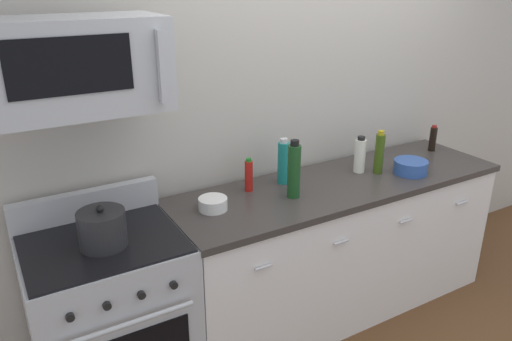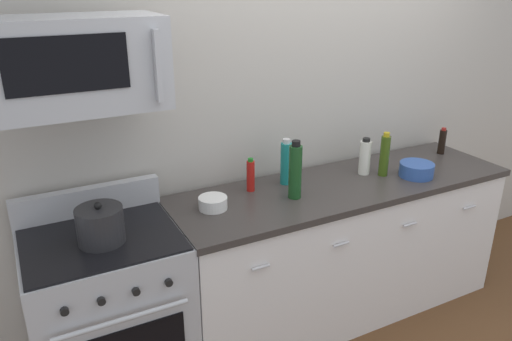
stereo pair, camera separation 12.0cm
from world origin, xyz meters
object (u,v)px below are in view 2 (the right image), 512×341
object	(u,v)px
microwave	(76,64)
bottle_vinegar_white	(365,157)
stockpot	(100,225)
bottle_soy_sauce_dark	(442,141)
bottle_sparkling_teal	(286,163)
bowl_blue_mixing	(417,169)
bowl_white_ceramic	(213,203)
bottle_wine_green	(295,171)
bottle_olive_oil	(384,155)
range_oven	(110,313)
bottle_hot_sauce_red	(251,175)

from	to	relation	value
microwave	bottle_vinegar_white	distance (m)	1.81
stockpot	bottle_soy_sauce_dark	bearing A→B (deg)	4.06
bottle_sparkling_teal	bottle_soy_sauce_dark	size ratio (longest dim) A/B	1.50
bottle_soy_sauce_dark	bowl_blue_mixing	distance (m)	0.52
bottle_soy_sauce_dark	bowl_white_ceramic	distance (m)	1.79
bottle_wine_green	bowl_blue_mixing	bearing A→B (deg)	-5.41
bottle_olive_oil	stockpot	world-z (taller)	bottle_olive_oil
bowl_white_ceramic	range_oven	bearing A→B (deg)	-176.34
bottle_vinegar_white	bottle_sparkling_teal	xyz separation A→B (m)	(-0.52, 0.09, 0.02)
range_oven	microwave	world-z (taller)	microwave
bottle_vinegar_white	bottle_hot_sauce_red	distance (m)	0.77
bottle_sparkling_teal	bottle_wine_green	size ratio (longest dim) A/B	0.83
bowl_blue_mixing	stockpot	distance (m)	1.93
bottle_olive_oil	bottle_hot_sauce_red	size ratio (longest dim) A/B	1.40
bottle_hot_sauce_red	bowl_blue_mixing	world-z (taller)	bottle_hot_sauce_red
bottle_vinegar_white	bowl_white_ceramic	world-z (taller)	bottle_vinegar_white
bottle_sparkling_teal	bottle_wine_green	world-z (taller)	bottle_wine_green
bottle_wine_green	bottle_hot_sauce_red	bearing A→B (deg)	131.88
bottle_olive_oil	bottle_hot_sauce_red	bearing A→B (deg)	168.67
range_oven	microwave	size ratio (longest dim) A/B	1.44
bottle_vinegar_white	microwave	bearing A→B (deg)	-179.28
bottle_wine_green	stockpot	size ratio (longest dim) A/B	1.54
range_oven	bottle_vinegar_white	xyz separation A→B (m)	(1.67, 0.07, 0.56)
bowl_blue_mixing	bottle_hot_sauce_red	bearing A→B (deg)	164.74
range_oven	bowl_blue_mixing	distance (m)	2.00
bottle_sparkling_teal	stockpot	size ratio (longest dim) A/B	1.28
bottle_sparkling_teal	bottle_soy_sauce_dark	world-z (taller)	bottle_sparkling_teal
bottle_vinegar_white	stockpot	world-z (taller)	bottle_vinegar_white
bottle_vinegar_white	bowl_blue_mixing	world-z (taller)	bottle_vinegar_white
bottle_sparkling_teal	bottle_hot_sauce_red	world-z (taller)	bottle_sparkling_teal
microwave	bottle_hot_sauce_red	xyz separation A→B (m)	(0.90, 0.12, -0.73)
microwave	bottle_vinegar_white	bearing A→B (deg)	0.72
bottle_wine_green	microwave	bearing A→B (deg)	175.50
range_oven	bottle_wine_green	xyz separation A→B (m)	(1.08, -0.04, 0.61)
bottle_sparkling_teal	stockpot	distance (m)	1.16
bottle_hot_sauce_red	bottle_sparkling_teal	bearing A→B (deg)	-0.38
bowl_blue_mixing	bowl_white_ceramic	distance (m)	1.33
bottle_vinegar_white	bottle_sparkling_teal	bearing A→B (deg)	169.94
microwave	bowl_white_ceramic	xyz separation A→B (m)	(0.61, -0.01, -0.79)
bottle_sparkling_teal	bottle_olive_oil	world-z (taller)	bottle_sparkling_teal
bottle_hot_sauce_red	stockpot	size ratio (longest dim) A/B	0.91
microwave	bottle_soy_sauce_dark	bearing A→B (deg)	1.72
range_oven	bowl_blue_mixing	bearing A→B (deg)	-3.58
bottle_olive_oil	bowl_white_ceramic	bearing A→B (deg)	177.50
bottle_sparkling_teal	stockpot	world-z (taller)	bottle_sparkling_teal
microwave	bottle_wine_green	distance (m)	1.27
bottle_olive_oil	bowl_white_ceramic	xyz separation A→B (m)	(-1.15, 0.05, -0.10)
bottle_vinegar_white	stockpot	xyz separation A→B (m)	(-1.67, -0.12, -0.02)
bowl_white_ceramic	stockpot	distance (m)	0.62
bowl_white_ceramic	bottle_olive_oil	bearing A→B (deg)	-2.50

